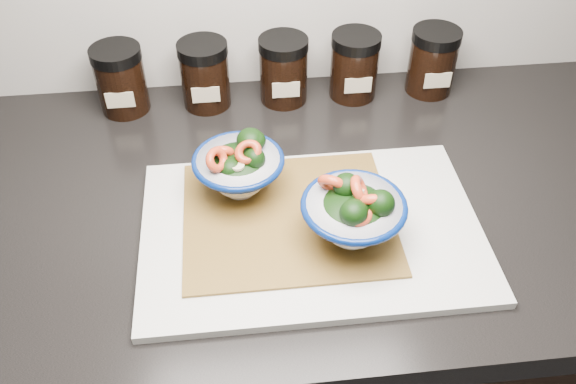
{
  "coord_description": "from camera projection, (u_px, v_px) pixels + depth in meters",
  "views": [
    {
      "loc": [
        -0.18,
        0.82,
        1.5
      ],
      "look_at": [
        -0.12,
        1.39,
        0.96
      ],
      "focal_mm": 38.0,
      "sensor_mm": 36.0,
      "label": 1
    }
  ],
  "objects": [
    {
      "name": "spice_jar_c",
      "position": [
        283.0,
        70.0,
        1.01
      ],
      "size": [
        0.08,
        0.08,
        0.11
      ],
      "color": "black",
      "rests_on": "countertop"
    },
    {
      "name": "spice_jar_d",
      "position": [
        354.0,
        66.0,
        1.02
      ],
      "size": [
        0.08,
        0.08,
        0.11
      ],
      "color": "black",
      "rests_on": "countertop"
    },
    {
      "name": "cutting_board",
      "position": [
        311.0,
        230.0,
        0.81
      ],
      "size": [
        0.45,
        0.3,
        0.01
      ],
      "primitive_type": "cube",
      "color": "beige",
      "rests_on": "countertop"
    },
    {
      "name": "spice_jar_e",
      "position": [
        432.0,
        61.0,
        1.03
      ],
      "size": [
        0.08,
        0.08,
        0.11
      ],
      "color": "black",
      "rests_on": "countertop"
    },
    {
      "name": "cabinet",
      "position": [
        343.0,
        362.0,
        1.2
      ],
      "size": [
        3.43,
        0.58,
        0.86
      ],
      "primitive_type": "cube",
      "color": "black",
      "rests_on": "ground"
    },
    {
      "name": "spice_jar_a",
      "position": [
        121.0,
        79.0,
        0.99
      ],
      "size": [
        0.08,
        0.08,
        0.11
      ],
      "color": "black",
      "rests_on": "countertop"
    },
    {
      "name": "spice_jar_b",
      "position": [
        205.0,
        74.0,
        1.0
      ],
      "size": [
        0.08,
        0.08,
        0.11
      ],
      "color": "black",
      "rests_on": "countertop"
    },
    {
      "name": "bamboo_mat",
      "position": [
        288.0,
        217.0,
        0.82
      ],
      "size": [
        0.28,
        0.24,
        0.0
      ],
      "primitive_type": "cube",
      "color": "olive",
      "rests_on": "cutting_board"
    },
    {
      "name": "bowl_right",
      "position": [
        354.0,
        214.0,
        0.76
      ],
      "size": [
        0.13,
        0.13,
        0.1
      ],
      "rotation": [
        0.0,
        0.0,
        0.19
      ],
      "color": "white",
      "rests_on": "bamboo_mat"
    },
    {
      "name": "countertop",
      "position": [
        362.0,
        198.0,
        0.9
      ],
      "size": [
        3.5,
        0.6,
        0.04
      ],
      "primitive_type": "cube",
      "color": "black",
      "rests_on": "cabinet"
    },
    {
      "name": "bowl_left",
      "position": [
        240.0,
        167.0,
        0.83
      ],
      "size": [
        0.13,
        0.13,
        0.1
      ],
      "rotation": [
        0.0,
        0.0,
        -0.01
      ],
      "color": "white",
      "rests_on": "bamboo_mat"
    }
  ]
}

